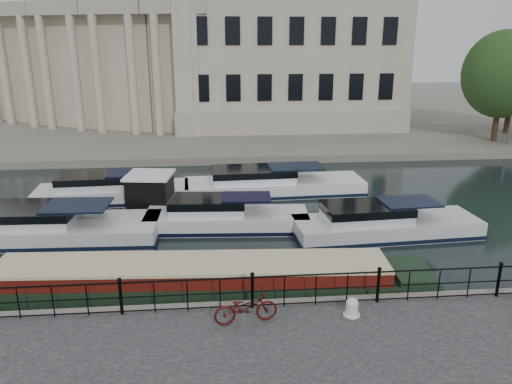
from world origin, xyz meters
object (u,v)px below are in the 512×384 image
at_px(bicycle, 246,307).
at_px(harbour_hut, 151,196).
at_px(mooring_bollard, 352,307).
at_px(narrowboat, 193,284).

distance_m(bicycle, harbour_hut, 12.05).
height_order(mooring_bollard, narrowboat, narrowboat).
distance_m(bicycle, narrowboat, 3.42).
bearing_deg(bicycle, harbour_hut, 11.39).
xyz_separation_m(mooring_bollard, harbour_hut, (-7.23, 11.26, 0.13)).
relative_size(bicycle, narrowboat, 0.11).
bearing_deg(harbour_hut, mooring_bollard, -49.18).
bearing_deg(harbour_hut, narrowboat, -66.33).
xyz_separation_m(bicycle, harbour_hut, (-4.00, 11.36, -0.10)).
xyz_separation_m(mooring_bollard, narrowboat, (-4.88, 2.81, -0.46)).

